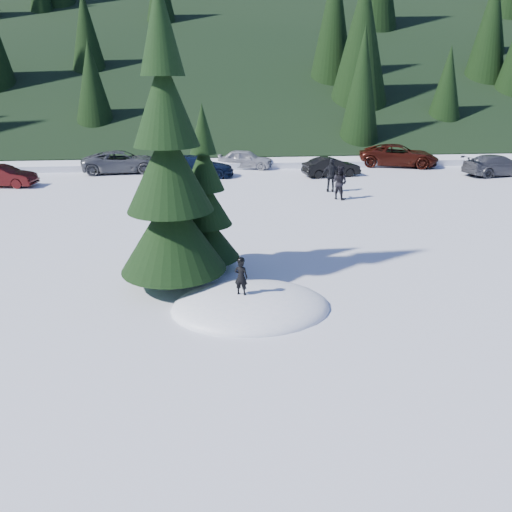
{
  "coord_description": "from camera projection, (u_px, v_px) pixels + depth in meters",
  "views": [
    {
      "loc": [
        -1.1,
        -12.67,
        6.14
      ],
      "look_at": [
        0.27,
        1.21,
        1.1
      ],
      "focal_mm": 35.0,
      "sensor_mm": 36.0,
      "label": 1
    }
  ],
  "objects": [
    {
      "name": "ground",
      "position": [
        251.0,
        308.0,
        14.04
      ],
      "size": [
        200.0,
        200.0,
        0.0
      ],
      "primitive_type": "plane",
      "color": "white",
      "rests_on": "ground"
    },
    {
      "name": "spruce_short",
      "position": [
        205.0,
        208.0,
        16.21
      ],
      "size": [
        2.2,
        2.2,
        5.37
      ],
      "color": "#311C10",
      "rests_on": "ground"
    },
    {
      "name": "car_4",
      "position": [
        245.0,
        159.0,
        35.01
      ],
      "size": [
        4.12,
        2.53,
        1.31
      ],
      "primitive_type": "imported",
      "rotation": [
        0.0,
        0.0,
        1.3
      ],
      "color": "#A0A2A9",
      "rests_on": "ground"
    },
    {
      "name": "adult_1",
      "position": [
        331.0,
        175.0,
        27.78
      ],
      "size": [
        1.15,
        0.63,
        1.86
      ],
      "primitive_type": "imported",
      "rotation": [
        0.0,
        0.0,
        2.98
      ],
      "color": "black",
      "rests_on": "ground"
    },
    {
      "name": "snow_mound",
      "position": [
        251.0,
        308.0,
        14.04
      ],
      "size": [
        4.48,
        3.52,
        0.96
      ],
      "primitive_type": "ellipsoid",
      "color": "white",
      "rests_on": "ground"
    },
    {
      "name": "forest_hillside",
      "position": [
        211.0,
        20.0,
        60.34
      ],
      "size": [
        200.0,
        60.0,
        25.0
      ],
      "primitive_type": null,
      "color": "black",
      "rests_on": "ground"
    },
    {
      "name": "car_7",
      "position": [
        497.0,
        165.0,
        32.49
      ],
      "size": [
        4.83,
        2.61,
        1.33
      ],
      "primitive_type": "imported",
      "rotation": [
        0.0,
        0.0,
        1.74
      ],
      "color": "#43444A",
      "rests_on": "ground"
    },
    {
      "name": "car_2",
      "position": [
        122.0,
        162.0,
        33.48
      ],
      "size": [
        5.36,
        2.75,
        1.45
      ],
      "primitive_type": "imported",
      "rotation": [
        0.0,
        0.0,
        1.64
      ],
      "color": "#4A4C51",
      "rests_on": "ground"
    },
    {
      "name": "spruce_tall",
      "position": [
        169.0,
        180.0,
        14.4
      ],
      "size": [
        3.2,
        3.2,
        8.6
      ],
      "color": "#311C10",
      "rests_on": "ground"
    },
    {
      "name": "car_6",
      "position": [
        398.0,
        155.0,
        35.84
      ],
      "size": [
        6.07,
        4.15,
        1.54
      ],
      "primitive_type": "imported",
      "rotation": [
        0.0,
        0.0,
        1.25
      ],
      "color": "black",
      "rests_on": "ground"
    },
    {
      "name": "adult_0",
      "position": [
        340.0,
        183.0,
        26.15
      ],
      "size": [
        1.08,
        1.08,
        1.76
      ],
      "primitive_type": "imported",
      "rotation": [
        0.0,
        0.0,
        2.34
      ],
      "color": "black",
      "rests_on": "ground"
    },
    {
      "name": "car_3",
      "position": [
        198.0,
        166.0,
        32.14
      ],
      "size": [
        4.86,
        2.57,
        1.34
      ],
      "primitive_type": "imported",
      "rotation": [
        0.0,
        0.0,
        1.42
      ],
      "color": "black",
      "rests_on": "ground"
    },
    {
      "name": "car_5",
      "position": [
        331.0,
        167.0,
        32.23
      ],
      "size": [
        3.87,
        1.94,
        1.22
      ],
      "primitive_type": "imported",
      "rotation": [
        0.0,
        0.0,
        1.76
      ],
      "color": "black",
      "rests_on": "ground"
    },
    {
      "name": "child_skier",
      "position": [
        241.0,
        277.0,
        13.56
      ],
      "size": [
        0.43,
        0.36,
        1.01
      ],
      "primitive_type": "imported",
      "rotation": [
        0.0,
        0.0,
        2.78
      ],
      "color": "black",
      "rests_on": "snow_mound"
    },
    {
      "name": "car_1",
      "position": [
        2.0,
        176.0,
        29.2
      ],
      "size": [
        3.94,
        1.82,
        1.25
      ],
      "primitive_type": "imported",
      "rotation": [
        0.0,
        0.0,
        1.44
      ],
      "color": "#380A0A",
      "rests_on": "ground"
    }
  ]
}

